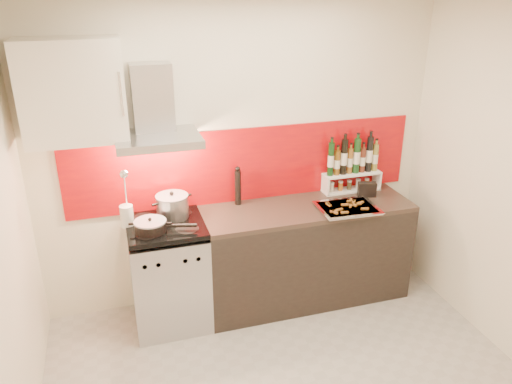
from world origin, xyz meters
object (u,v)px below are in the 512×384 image
object	(u,v)px
range_stove	(169,275)
counter	(305,252)
stock_pot	(173,206)
baking_tray	(347,208)
pepper_mill	(238,186)
saute_pan	(151,226)

from	to	relation	value
range_stove	counter	xyz separation A→B (m)	(1.20, 0.00, 0.01)
range_stove	counter	world-z (taller)	range_stove
counter	stock_pot	xyz separation A→B (m)	(-1.12, 0.09, 0.56)
counter	baking_tray	bearing A→B (deg)	-29.00
counter	pepper_mill	xyz separation A→B (m)	(-0.55, 0.21, 0.62)
baking_tray	range_stove	bearing A→B (deg)	173.96
pepper_mill	counter	bearing A→B (deg)	-20.77
counter	saute_pan	distance (m)	1.41
counter	saute_pan	xyz separation A→B (m)	(-1.31, -0.11, 0.50)
saute_pan	range_stove	bearing A→B (deg)	42.80
pepper_mill	saute_pan	bearing A→B (deg)	-157.32
stock_pot	baking_tray	bearing A→B (deg)	-10.30
range_stove	baking_tray	size ratio (longest dim) A/B	1.79
stock_pot	baking_tray	size ratio (longest dim) A/B	0.51
stock_pot	pepper_mill	distance (m)	0.59
range_stove	stock_pot	xyz separation A→B (m)	(0.08, 0.10, 0.56)
range_stove	stock_pot	size ratio (longest dim) A/B	3.51
saute_pan	baking_tray	bearing A→B (deg)	-1.92
range_stove	baking_tray	bearing A→B (deg)	-6.04
stock_pot	baking_tray	distance (m)	1.44
baking_tray	stock_pot	bearing A→B (deg)	169.70
stock_pot	pepper_mill	bearing A→B (deg)	11.36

